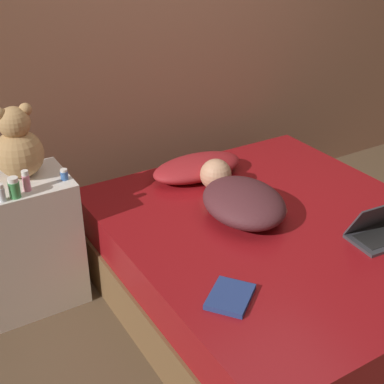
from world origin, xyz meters
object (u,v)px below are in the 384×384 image
at_px(bottle_green, 14,188).
at_px(person_lying, 240,198).
at_px(teddy_bear, 18,146).
at_px(book, 230,297).
at_px(pillow, 197,167).
at_px(bottle_clear, 1,193).
at_px(laptop, 380,229).
at_px(bottle_pink, 26,181).
at_px(bottle_blue, 64,174).

bearing_deg(bottle_green, person_lying, -17.61).
height_order(teddy_bear, bottle_green, teddy_bear).
bearing_deg(bottle_green, book, -55.82).
relative_size(pillow, bottle_green, 5.61).
xyz_separation_m(teddy_bear, bottle_clear, (-0.15, -0.21, -0.12)).
height_order(laptop, bottle_pink, bottle_pink).
xyz_separation_m(laptop, bottle_blue, (-1.23, 0.94, 0.21)).
distance_m(bottle_blue, book, 1.03).
xyz_separation_m(pillow, person_lying, (-0.03, -0.47, 0.02)).
bearing_deg(bottle_green, laptop, -30.67).
height_order(person_lying, teddy_bear, teddy_bear).
xyz_separation_m(bottle_blue, bottle_clear, (-0.32, -0.06, 0.01)).
bearing_deg(bottle_clear, book, -53.08).
bearing_deg(teddy_bear, pillow, -3.93).
distance_m(person_lying, bottle_blue, 0.90).
distance_m(pillow, laptop, 1.10).
height_order(bottle_blue, bottle_clear, bottle_clear).
bearing_deg(pillow, teddy_bear, 176.07).
bearing_deg(book, bottle_blue, 110.12).
bearing_deg(pillow, book, -114.78).
relative_size(pillow, bottle_pink, 5.46).
bearing_deg(bottle_clear, bottle_pink, 18.45).
height_order(person_lying, bottle_blue, bottle_blue).
xyz_separation_m(bottle_pink, bottle_blue, (0.19, 0.02, -0.02)).
bearing_deg(bottle_pink, pillow, 5.67).
xyz_separation_m(pillow, bottle_pink, (-1.01, -0.10, 0.22)).
distance_m(bottle_green, bottle_blue, 0.26).
bearing_deg(pillow, bottle_blue, -174.47).
height_order(laptop, book, laptop).
bearing_deg(book, pillow, 65.22).
distance_m(bottle_green, bottle_clear, 0.06).
height_order(bottle_pink, book, bottle_pink).
relative_size(teddy_bear, book, 1.40).
relative_size(person_lying, bottle_pink, 6.75).
bearing_deg(book, bottle_green, 124.18).
xyz_separation_m(bottle_pink, bottle_clear, (-0.13, -0.04, -0.01)).
bearing_deg(bottle_blue, person_lying, -26.28).
bearing_deg(bottle_clear, laptop, -29.55).
xyz_separation_m(person_lying, bottle_blue, (-0.79, 0.39, 0.17)).
xyz_separation_m(teddy_bear, bottle_pink, (-0.02, -0.17, -0.11)).
relative_size(laptop, bottle_green, 3.26).
bearing_deg(bottle_blue, bottle_green, -167.18).
relative_size(teddy_bear, bottle_pink, 3.54).
bearing_deg(bottle_pink, bottle_clear, -161.55).
bearing_deg(teddy_bear, bottle_blue, -41.48).
bearing_deg(teddy_bear, bottle_pink, -98.06).
distance_m(person_lying, bottle_pink, 1.06).
relative_size(bottle_green, book, 0.39).
bearing_deg(book, teddy_bear, 115.14).
relative_size(bottle_pink, bottle_clear, 1.21).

